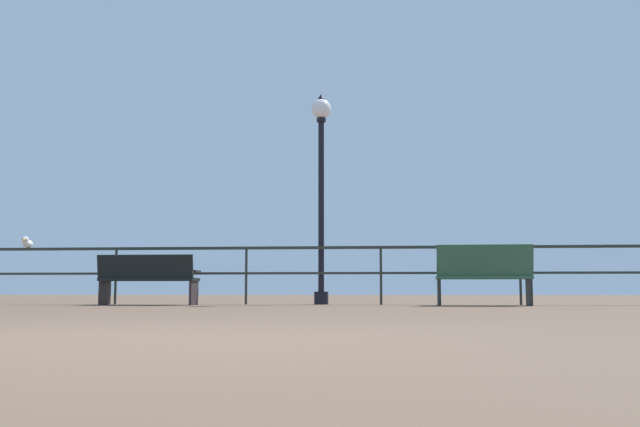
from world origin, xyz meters
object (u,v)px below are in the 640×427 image
object	(u,v)px
lamppost_center	(321,169)
seagull_on_rail	(27,243)
bench_near_left	(148,277)
bench_near_right	(484,273)

from	to	relation	value
lamppost_center	seagull_on_rail	xyz separation A→B (m)	(-5.26, -0.18, -1.29)
bench_near_left	bench_near_right	xyz separation A→B (m)	(5.51, -0.01, 0.06)
bench_near_right	lamppost_center	distance (m)	3.36
bench_near_right	seagull_on_rail	size ratio (longest dim) A/B	3.63
bench_near_left	bench_near_right	bearing A→B (deg)	-0.10
lamppost_center	bench_near_left	bearing A→B (deg)	-163.95
bench_near_left	seagull_on_rail	world-z (taller)	seagull_on_rail
seagull_on_rail	lamppost_center	bearing A→B (deg)	1.99
bench_near_left	lamppost_center	world-z (taller)	lamppost_center
lamppost_center	seagull_on_rail	bearing A→B (deg)	-178.01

